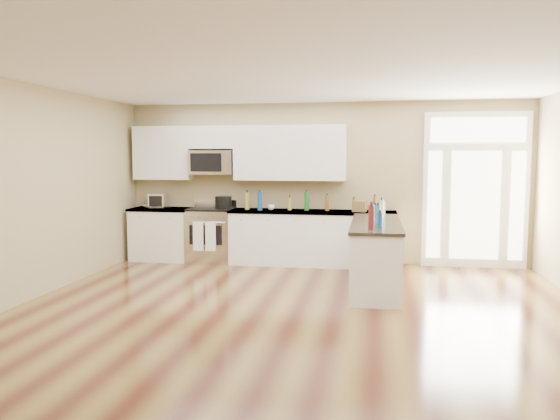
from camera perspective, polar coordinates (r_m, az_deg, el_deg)
name	(u,v)px	position (r m, az deg, el deg)	size (l,w,h in m)	color
ground	(287,333)	(5.93, 0.72, -12.74)	(8.00, 8.00, 0.00)	#471F14
room_shell	(287,172)	(5.63, 0.74, 4.01)	(8.00, 8.00, 8.00)	tan
back_cabinet_left	(163,236)	(10.08, -12.18, -2.64)	(1.10, 0.66, 0.94)	white
back_cabinet_right	(312,240)	(9.41, 3.36, -3.11)	(2.85, 0.66, 0.94)	white
peninsula_cabinet	(376,257)	(7.93, 9.97, -4.87)	(0.69, 2.32, 0.94)	white
upper_cabinet_left	(163,153)	(10.12, -12.10, 5.84)	(1.04, 0.33, 0.95)	white
upper_cabinet_right	(290,153)	(9.50, 1.01, 5.98)	(1.94, 0.33, 0.95)	white
upper_cabinet_short	(213,137)	(9.81, -7.04, 7.54)	(0.82, 0.33, 0.40)	white
microwave	(212,162)	(9.77, -7.08, 4.97)	(0.78, 0.41, 0.42)	silver
entry_door	(475,190)	(9.67, 19.72, 1.96)	(1.70, 0.10, 2.60)	white
kitchen_range	(211,235)	(9.77, -7.21, -2.57)	(0.79, 0.70, 1.08)	silver
stockpot	(223,202)	(9.68, -5.94, 0.85)	(0.30, 0.30, 0.23)	black
toaster_oven	(158,201)	(10.10, -12.62, 0.96)	(0.30, 0.23, 0.26)	silver
cardboard_box	(359,206)	(9.25, 8.30, 0.39)	(0.22, 0.16, 0.18)	brown
bowl_left	(148,206)	(10.23, -13.65, 0.40)	(0.18, 0.18, 0.04)	white
bowl_peninsula	(375,218)	(8.09, 9.91, -0.85)	(0.16, 0.16, 0.05)	white
cup_counter	(271,207)	(9.45, -0.93, 0.28)	(0.12, 0.12, 0.09)	white
counter_bottles	(325,206)	(8.68, 4.78, 0.38)	(2.40, 2.40, 0.32)	#19591E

